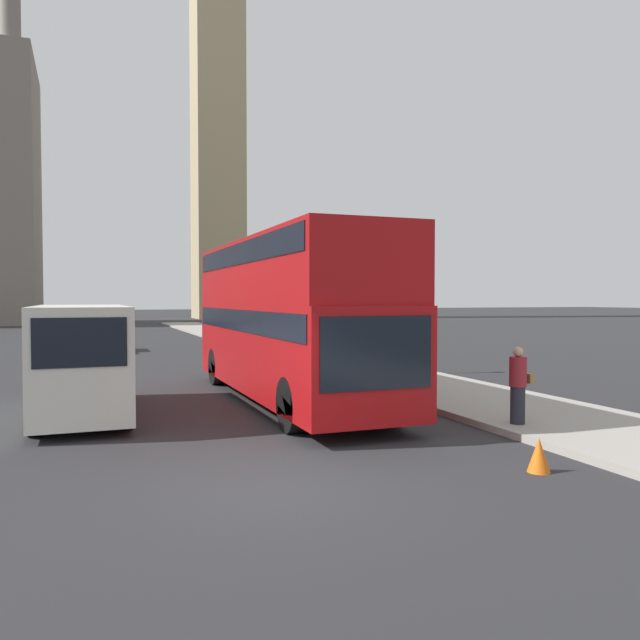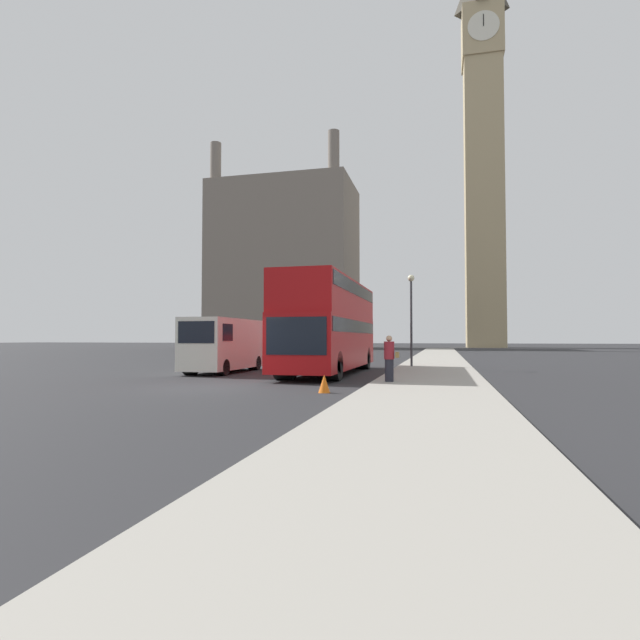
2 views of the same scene
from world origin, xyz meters
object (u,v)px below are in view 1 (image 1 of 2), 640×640
pedestrian (518,385)px  red_double_decker_bus (287,312)px  parked_sedan (98,338)px  white_van (81,357)px  clock_tower (217,43)px  street_lamp (341,278)px

pedestrian → red_double_decker_bus: bearing=122.2°
parked_sedan → red_double_decker_bus: bearing=-76.6°
white_van → parked_sedan: size_ratio=1.25×
clock_tower → street_lamp: bearing=-97.8°
clock_tower → parked_sedan: (-16.79, -51.05, -36.86)m
red_double_decker_bus → pedestrian: red_double_decker_bus is taller
white_van → parked_sedan: (0.73, 18.88, -0.70)m
pedestrian → parked_sedan: bearing=108.0°
pedestrian → street_lamp: (0.15, 9.86, 2.51)m
white_van → parked_sedan: 18.91m
white_van → pedestrian: (8.44, -4.86, -0.43)m
pedestrian → white_van: bearing=150.1°
clock_tower → white_van: size_ratio=12.58×
white_van → street_lamp: (8.59, 5.00, 2.07)m
clock_tower → white_van: clock_tower is taller
red_double_decker_bus → pedestrian: bearing=-57.8°
white_van → street_lamp: street_lamp is taller
clock_tower → red_double_decker_bus: 78.88m
pedestrian → parked_sedan: 24.97m
white_van → parked_sedan: white_van is taller
red_double_decker_bus → street_lamp: 5.84m
street_lamp → white_van: bearing=-149.8°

